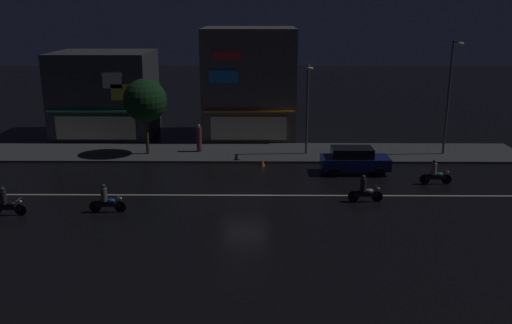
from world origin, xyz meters
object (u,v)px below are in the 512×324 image
Objects in this scene: streetlamp_mid at (450,89)px; pedestrian_on_sidewalk at (199,139)px; streetlamp_west at (308,101)px; motorcycle_trailing_far at (106,201)px; motorcycle_opposite_lane at (6,204)px; motorcycle_following at (365,191)px; parked_car_near_kerb at (354,160)px; traffic_cone at (262,162)px; motorcycle_lead at (435,174)px.

streetlamp_mid is 17.85m from pedestrian_on_sidewalk.
streetlamp_west is 16.11m from motorcycle_trailing_far.
motorcycle_trailing_far is at bearing -135.23° from streetlamp_west.
streetlamp_mid is at bearing -146.26° from motorcycle_trailing_far.
pedestrian_on_sidewalk is at bearing -124.34° from motorcycle_opposite_lane.
motorcycle_opposite_lane is at bearing 11.54° from motorcycle_trailing_far.
streetlamp_mid reaches higher than motorcycle_following.
parked_car_near_kerb is 2.26× the size of motorcycle_opposite_lane.
pedestrian_on_sidewalk is at bearing 177.67° from streetlamp_mid.
motorcycle_opposite_lane is 15.88m from traffic_cone.
streetlamp_west reaches higher than motorcycle_opposite_lane.
streetlamp_west is at bearing -144.23° from motorcycle_opposite_lane.
motorcycle_trailing_far is at bearing -133.17° from traffic_cone.
traffic_cone is at bearing -141.29° from streetlamp_west.
streetlamp_mid reaches higher than motorcycle_lead.
streetlamp_west is 5.44m from traffic_cone.
motorcycle_following is 8.86m from traffic_cone.
parked_car_near_kerb reaches higher than motorcycle_trailing_far.
motorcycle_opposite_lane is 1.00× the size of motorcycle_trailing_far.
motorcycle_trailing_far is (-11.19, -11.10, -3.31)m from streetlamp_west.
motorcycle_lead is 1.00× the size of motorcycle_trailing_far.
motorcycle_lead is 18.98m from motorcycle_trailing_far.
streetlamp_mid reaches higher than parked_car_near_kerb.
streetlamp_mid is (9.76, 0.04, 0.84)m from streetlamp_west.
streetlamp_mid reaches higher than motorcycle_trailing_far.
parked_car_near_kerb is 5.01m from motorcycle_lead.
traffic_cone is (-5.83, 1.56, -0.59)m from parked_car_near_kerb.
pedestrian_on_sidewalk is 5.66m from traffic_cone.
parked_car_near_kerb is at bearing -158.14° from motorcycle_opposite_lane.
streetlamp_mid is 9.06m from parked_car_near_kerb.
parked_car_near_kerb is 2.26× the size of motorcycle_lead.
parked_car_near_kerb is at bearing 105.16° from pedestrian_on_sidewalk.
pedestrian_on_sidewalk reaches higher than motorcycle_lead.
traffic_cone is (-12.89, -2.55, -4.50)m from streetlamp_mid.
streetlamp_west is 10.27m from motorcycle_following.
motorcycle_trailing_far is (-13.60, -1.68, 0.00)m from motorcycle_following.
motorcycle_following is at bearing -173.22° from motorcycle_opposite_lane.
streetlamp_west reaches higher than motorcycle_following.
motorcycle_lead is 23.91m from motorcycle_opposite_lane.
parked_car_near_kerb is 7.82× the size of traffic_cone.
pedestrian_on_sidewalk reaches higher than parked_car_near_kerb.
pedestrian_on_sidewalk reaches higher than motorcycle_trailing_far.
pedestrian_on_sidewalk is 14.33m from motorcycle_following.
parked_car_near_kerb is at bearing -147.39° from motorcycle_trailing_far.
streetlamp_mid reaches higher than pedestrian_on_sidewalk.
parked_car_near_kerb is at bearing -14.97° from traffic_cone.
parked_car_near_kerb reaches higher than traffic_cone.
parked_car_near_kerb is (2.70, -4.07, -3.07)m from streetlamp_west.
motorcycle_following is (10.09, -10.17, -0.44)m from pedestrian_on_sidewalk.
motorcycle_trailing_far is at bearing 23.56° from pedestrian_on_sidewalk.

